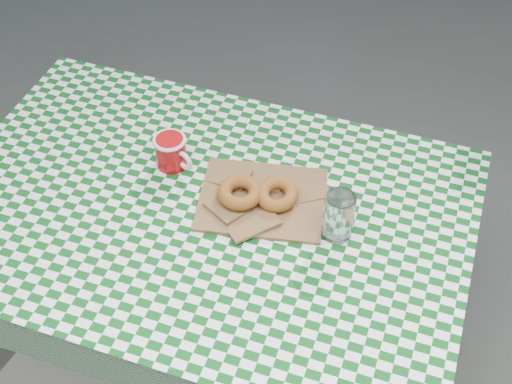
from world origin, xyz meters
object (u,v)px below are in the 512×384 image
at_px(coffee_mug, 171,152).
at_px(drinking_glass, 339,216).
at_px(paper_bag, 262,198).
at_px(table, 210,295).

bearing_deg(coffee_mug, drinking_glass, 12.30).
bearing_deg(drinking_glass, paper_bag, 162.55).
relative_size(table, coffee_mug, 8.07).
distance_m(paper_bag, drinking_glass, 0.22).
bearing_deg(paper_bag, coffee_mug, 164.54).
distance_m(table, coffee_mug, 0.46).
bearing_deg(drinking_glass, coffee_mug, 163.68).
xyz_separation_m(paper_bag, coffee_mug, (-0.26, 0.07, 0.04)).
bearing_deg(coffee_mug, table, -18.41).
bearing_deg(drinking_glass, table, 179.54).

